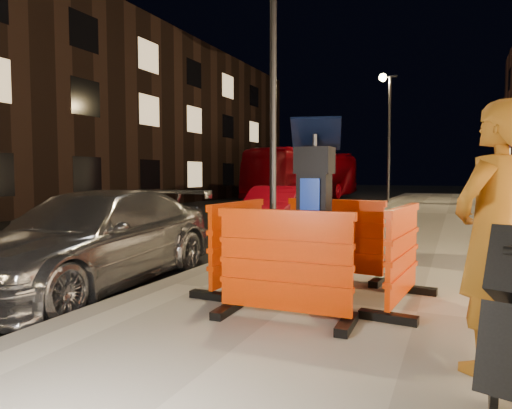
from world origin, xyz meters
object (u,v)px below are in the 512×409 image
at_px(barrier_front, 284,266).
at_px(barrier_kerbside, 238,245).
at_px(parking_kiosk, 314,213).
at_px(barrier_back, 335,239).
at_px(car_red, 276,232).
at_px(man, 493,237).
at_px(barrier_bldgside, 402,256).
at_px(bus_doubledecker, 306,200).
at_px(car_silver, 94,285).

relative_size(barrier_front, barrier_kerbside, 1.00).
relative_size(parking_kiosk, barrier_back, 1.40).
xyz_separation_m(barrier_back, car_red, (-2.90, 5.29, -0.67)).
xyz_separation_m(barrier_front, barrier_kerbside, (-0.95, 0.95, 0.00)).
xyz_separation_m(car_red, man, (4.59, -7.62, 1.08)).
xyz_separation_m(parking_kiosk, barrier_bldgside, (0.95, 0.00, -0.41)).
relative_size(bus_doubledecker, man, 5.68).
xyz_separation_m(barrier_bldgside, car_red, (-3.85, 6.24, -0.67)).
relative_size(parking_kiosk, barrier_kerbside, 1.40).
distance_m(barrier_front, barrier_back, 1.90).
relative_size(parking_kiosk, car_red, 0.51).
bearing_deg(car_silver, barrier_front, -18.58).
relative_size(barrier_kerbside, car_silver, 0.30).
height_order(parking_kiosk, barrier_back, parking_kiosk).
relative_size(barrier_front, car_red, 0.36).
distance_m(car_red, bus_doubledecker, 14.69).
height_order(barrier_back, barrier_kerbside, same).
xyz_separation_m(barrier_back, barrier_kerbside, (-0.95, -0.95, 0.00)).
distance_m(barrier_back, barrier_bldgside, 1.34).
distance_m(barrier_back, car_silver, 3.33).
xyz_separation_m(bus_doubledecker, man, (8.28, -21.83, 1.08)).
bearing_deg(barrier_back, car_red, 125.16).
relative_size(car_silver, bus_doubledecker, 0.42).
relative_size(barrier_kerbside, car_red, 0.36).
bearing_deg(bus_doubledecker, barrier_front, -66.07).
distance_m(barrier_kerbside, car_silver, 2.22).
distance_m(barrier_front, barrier_bldgside, 1.34).
relative_size(car_silver, car_red, 1.21).
xyz_separation_m(parking_kiosk, barrier_back, (0.00, 0.95, -0.41)).
bearing_deg(barrier_kerbside, barrier_back, -43.60).
bearing_deg(man, barrier_back, -106.97).
height_order(parking_kiosk, car_red, parking_kiosk).
bearing_deg(barrier_front, car_silver, 164.07).
relative_size(barrier_back, man, 0.71).
xyz_separation_m(barrier_kerbside, car_red, (-1.95, 6.24, -0.67)).
xyz_separation_m(barrier_front, barrier_bldgside, (0.95, 0.95, 0.00)).
distance_m(barrier_front, barrier_kerbside, 1.34).
bearing_deg(barrier_back, car_silver, -153.56).
distance_m(parking_kiosk, car_silver, 3.25).
bearing_deg(car_silver, barrier_bldgside, -1.86).
bearing_deg(car_silver, barrier_back, 15.79).
distance_m(barrier_back, car_red, 6.07).
distance_m(parking_kiosk, man, 2.18).
bearing_deg(barrier_back, parking_kiosk, -83.60).
height_order(car_silver, man, man).
bearing_deg(parking_kiosk, barrier_front, -86.60).
xyz_separation_m(barrier_kerbside, man, (2.64, -1.38, 0.42)).
relative_size(parking_kiosk, barrier_front, 1.40).
relative_size(car_red, bus_doubledecker, 0.34).
relative_size(barrier_bldgside, car_red, 0.36).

